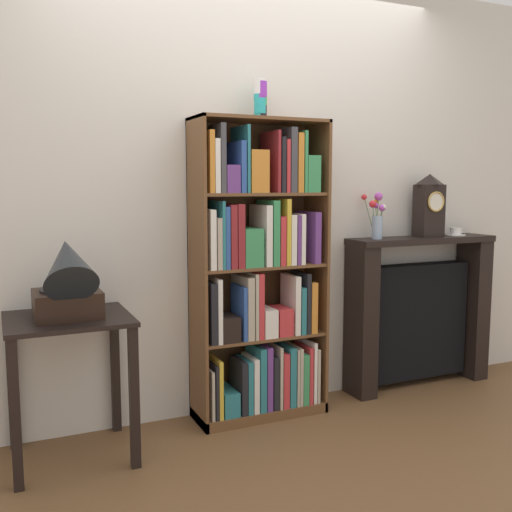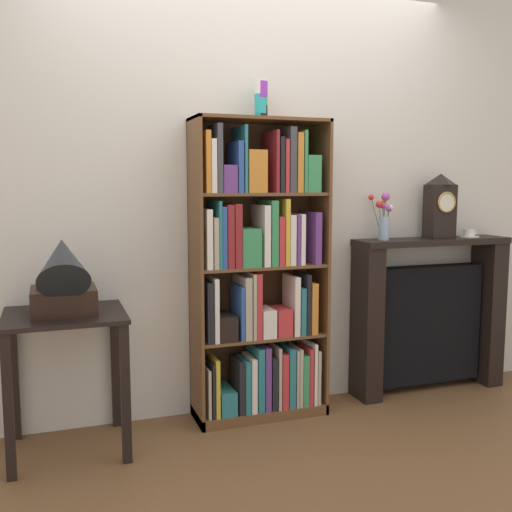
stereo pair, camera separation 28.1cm
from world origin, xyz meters
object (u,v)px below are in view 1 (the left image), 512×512
(gramophone, at_px, (68,280))
(fireplace_mantel, at_px, (417,313))
(bookshelf, at_px, (259,282))
(cup_stack, at_px, (260,99))
(side_table_left, at_px, (69,350))
(flower_vase, at_px, (377,216))
(mantel_clock, at_px, (429,205))
(teacup_with_saucer, at_px, (456,232))

(gramophone, height_order, fireplace_mantel, gramophone)
(bookshelf, bearing_deg, cup_stack, 58.14)
(side_table_left, bearing_deg, flower_vase, 4.43)
(cup_stack, distance_m, gramophone, 1.45)
(cup_stack, height_order, mantel_clock, cup_stack)
(mantel_clock, height_order, teacup_with_saucer, mantel_clock)
(bookshelf, xyz_separation_m, cup_stack, (0.03, 0.04, 1.04))
(fireplace_mantel, bearing_deg, gramophone, -174.38)
(bookshelf, xyz_separation_m, flower_vase, (0.84, 0.04, 0.36))
(teacup_with_saucer, bearing_deg, mantel_clock, -179.47)
(side_table_left, bearing_deg, mantel_clock, 3.45)
(side_table_left, height_order, mantel_clock, mantel_clock)
(mantel_clock, distance_m, teacup_with_saucer, 0.30)
(bookshelf, bearing_deg, fireplace_mantel, 2.57)
(cup_stack, distance_m, teacup_with_saucer, 1.66)
(bookshelf, relative_size, cup_stack, 7.70)
(flower_vase, bearing_deg, teacup_with_saucer, -0.52)
(cup_stack, xyz_separation_m, gramophone, (-1.10, -0.21, -0.93))
(gramophone, bearing_deg, mantel_clock, 4.95)
(bookshelf, bearing_deg, gramophone, -171.01)
(teacup_with_saucer, bearing_deg, side_table_left, -176.82)
(side_table_left, relative_size, flower_vase, 2.43)
(mantel_clock, xyz_separation_m, flower_vase, (-0.41, 0.01, -0.06))
(fireplace_mantel, bearing_deg, side_table_left, -175.91)
(side_table_left, distance_m, gramophone, 0.36)
(side_table_left, bearing_deg, teacup_with_saucer, 3.18)
(gramophone, relative_size, teacup_with_saucer, 3.48)
(flower_vase, bearing_deg, gramophone, -173.75)
(bookshelf, xyz_separation_m, mantel_clock, (1.25, 0.03, 0.42))
(side_table_left, height_order, gramophone, gramophone)
(fireplace_mantel, height_order, flower_vase, flower_vase)
(fireplace_mantel, bearing_deg, cup_stack, -179.42)
(bookshelf, bearing_deg, mantel_clock, 1.44)
(gramophone, height_order, mantel_clock, mantel_clock)
(cup_stack, xyz_separation_m, side_table_left, (-1.10, -0.15, -1.28))
(side_table_left, relative_size, mantel_clock, 1.74)
(mantel_clock, bearing_deg, bookshelf, -178.56)
(gramophone, bearing_deg, flower_vase, 6.25)
(cup_stack, bearing_deg, side_table_left, -172.20)
(fireplace_mantel, bearing_deg, bookshelf, -177.43)
(gramophone, bearing_deg, fireplace_mantel, 5.62)
(flower_vase, bearing_deg, fireplace_mantel, 2.29)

